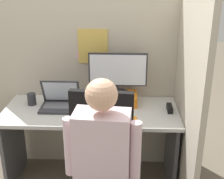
{
  "coord_description": "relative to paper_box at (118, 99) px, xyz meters",
  "views": [
    {
      "loc": [
        0.28,
        -2.07,
        1.86
      ],
      "look_at": [
        0.19,
        0.15,
        0.97
      ],
      "focal_mm": 50.0,
      "sensor_mm": 36.0,
      "label": 1
    }
  ],
  "objects": [
    {
      "name": "office_chair",
      "position": [
        -0.08,
        -0.77,
        -0.23
      ],
      "size": [
        0.53,
        0.58,
        1.09
      ],
      "color": "black",
      "rests_on": "ground"
    },
    {
      "name": "paper_box",
      "position": [
        0.0,
        0.0,
        0.0
      ],
      "size": [
        0.34,
        0.22,
        0.09
      ],
      "color": "orange",
      "rests_on": "desk"
    },
    {
      "name": "monitor",
      "position": [
        0.0,
        0.0,
        0.24
      ],
      "size": [
        0.5,
        0.21,
        0.37
      ],
      "color": "#232328",
      "rests_on": "paper_box"
    },
    {
      "name": "cubicle_panel_back",
      "position": [
        -0.22,
        0.18,
        0.08
      ],
      "size": [
        1.98,
        0.05,
        1.69
      ],
      "color": "#B7AD99",
      "rests_on": "ground"
    },
    {
      "name": "mouse",
      "position": [
        -0.23,
        -0.28,
        -0.03
      ],
      "size": [
        0.08,
        0.04,
        0.03
      ],
      "color": "silver",
      "rests_on": "desk"
    },
    {
      "name": "laptop",
      "position": [
        -0.49,
        -0.11,
        0.0
      ],
      "size": [
        0.33,
        0.24,
        0.24
      ],
      "color": "#2D2D33",
      "rests_on": "desk"
    },
    {
      "name": "desk",
      "position": [
        -0.22,
        -0.15,
        -0.22
      ],
      "size": [
        1.48,
        0.61,
        0.72
      ],
      "color": "#B7B7B2",
      "rests_on": "ground"
    },
    {
      "name": "carrot_toy",
      "position": [
        0.14,
        -0.38,
        -0.02
      ],
      "size": [
        0.04,
        0.13,
        0.04
      ],
      "color": "orange",
      "rests_on": "desk"
    },
    {
      "name": "pen_cup",
      "position": [
        -0.75,
        -0.06,
        0.01
      ],
      "size": [
        0.07,
        0.07,
        0.1
      ],
      "color": "#28282D",
      "rests_on": "desk"
    },
    {
      "name": "cubicle_panel_right",
      "position": [
        0.54,
        -0.21,
        0.08
      ],
      "size": [
        0.04,
        1.23,
        1.69
      ],
      "color": "#B7AD99",
      "rests_on": "ground"
    },
    {
      "name": "person",
      "position": [
        -0.07,
        -0.93,
        -0.03
      ],
      "size": [
        0.48,
        0.44,
        1.27
      ],
      "color": "#282D4C",
      "rests_on": "ground"
    },
    {
      "name": "stapler",
      "position": [
        0.44,
        -0.14,
        -0.02
      ],
      "size": [
        0.04,
        0.13,
        0.05
      ],
      "color": "black",
      "rests_on": "desk"
    }
  ]
}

